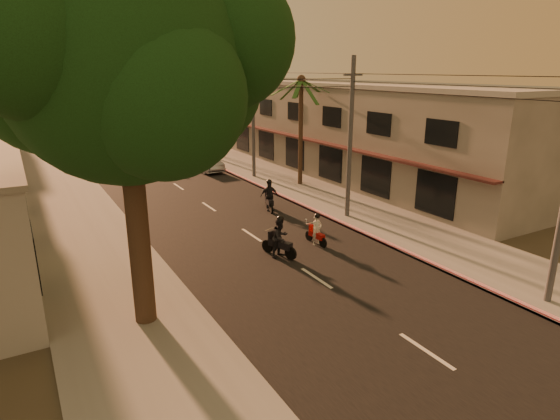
{
  "coord_description": "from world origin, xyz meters",
  "views": [
    {
      "loc": [
        -10.09,
        -12.58,
        8.32
      ],
      "look_at": [
        0.76,
        6.35,
        1.7
      ],
      "focal_mm": 30.0,
      "sensor_mm": 36.0,
      "label": 1
    }
  ],
  "objects_px": {
    "scooter_red": "(317,231)",
    "scooter_far_a": "(164,160)",
    "palm_tree": "(301,86)",
    "parked_car": "(205,162)",
    "broadleaf_tree": "(135,63)",
    "scooter_mid_b": "(269,196)",
    "scooter_mid_a": "(280,238)"
  },
  "relations": [
    {
      "from": "broadleaf_tree",
      "to": "palm_tree",
      "type": "xyz_separation_m",
      "value": [
        14.61,
        13.86,
        -1.33
      ]
    },
    {
      "from": "scooter_red",
      "to": "scooter_mid_b",
      "type": "distance_m",
      "value": 6.27
    },
    {
      "from": "broadleaf_tree",
      "to": "scooter_mid_b",
      "type": "xyz_separation_m",
      "value": [
        9.55,
        9.32,
        -7.59
      ]
    },
    {
      "from": "scooter_red",
      "to": "scooter_far_a",
      "type": "relative_size",
      "value": 1.02
    },
    {
      "from": "scooter_red",
      "to": "scooter_mid_b",
      "type": "xyz_separation_m",
      "value": [
        0.75,
        6.22,
        0.18
      ]
    },
    {
      "from": "palm_tree",
      "to": "scooter_mid_b",
      "type": "distance_m",
      "value": 9.25
    },
    {
      "from": "scooter_red",
      "to": "broadleaf_tree",
      "type": "bearing_deg",
      "value": -163.6
    },
    {
      "from": "scooter_far_a",
      "to": "parked_car",
      "type": "xyz_separation_m",
      "value": [
        2.68,
        -2.7,
        0.02
      ]
    },
    {
      "from": "broadleaf_tree",
      "to": "scooter_far_a",
      "type": "relative_size",
      "value": 7.49
    },
    {
      "from": "scooter_mid_a",
      "to": "scooter_far_a",
      "type": "xyz_separation_m",
      "value": [
        1.18,
        22.15,
        -0.19
      ]
    },
    {
      "from": "scooter_mid_a",
      "to": "broadleaf_tree",
      "type": "bearing_deg",
      "value": -177.82
    },
    {
      "from": "broadleaf_tree",
      "to": "scooter_mid_b",
      "type": "height_order",
      "value": "broadleaf_tree"
    },
    {
      "from": "palm_tree",
      "to": "scooter_mid_b",
      "type": "xyz_separation_m",
      "value": [
        -5.07,
        -4.54,
        -6.26
      ]
    },
    {
      "from": "palm_tree",
      "to": "parked_car",
      "type": "bearing_deg",
      "value": 117.32
    },
    {
      "from": "palm_tree",
      "to": "scooter_red",
      "type": "relative_size",
      "value": 4.97
    },
    {
      "from": "scooter_red",
      "to": "scooter_far_a",
      "type": "height_order",
      "value": "scooter_red"
    },
    {
      "from": "parked_car",
      "to": "scooter_far_a",
      "type": "bearing_deg",
      "value": 130.19
    },
    {
      "from": "scooter_mid_a",
      "to": "scooter_mid_b",
      "type": "bearing_deg",
      "value": 45.27
    },
    {
      "from": "scooter_far_a",
      "to": "broadleaf_tree",
      "type": "bearing_deg",
      "value": -113.69
    },
    {
      "from": "broadleaf_tree",
      "to": "palm_tree",
      "type": "height_order",
      "value": "broadleaf_tree"
    },
    {
      "from": "palm_tree",
      "to": "scooter_red",
      "type": "height_order",
      "value": "palm_tree"
    },
    {
      "from": "palm_tree",
      "to": "scooter_mid_b",
      "type": "bearing_deg",
      "value": -138.14
    },
    {
      "from": "scooter_red",
      "to": "scooter_mid_a",
      "type": "height_order",
      "value": "scooter_mid_a"
    },
    {
      "from": "scooter_mid_a",
      "to": "parked_car",
      "type": "xyz_separation_m",
      "value": [
        3.86,
        19.45,
        -0.17
      ]
    },
    {
      "from": "scooter_red",
      "to": "scooter_mid_b",
      "type": "relative_size",
      "value": 0.84
    },
    {
      "from": "scooter_mid_b",
      "to": "parked_car",
      "type": "bearing_deg",
      "value": 103.29
    },
    {
      "from": "scooter_red",
      "to": "scooter_mid_a",
      "type": "relative_size",
      "value": 0.83
    },
    {
      "from": "palm_tree",
      "to": "parked_car",
      "type": "distance_m",
      "value": 11.29
    },
    {
      "from": "scooter_far_a",
      "to": "scooter_red",
      "type": "bearing_deg",
      "value": -93.54
    },
    {
      "from": "palm_tree",
      "to": "scooter_far_a",
      "type": "relative_size",
      "value": 5.07
    },
    {
      "from": "broadleaf_tree",
      "to": "parked_car",
      "type": "relative_size",
      "value": 2.63
    },
    {
      "from": "scooter_red",
      "to": "scooter_far_a",
      "type": "bearing_deg",
      "value": 90.0
    }
  ]
}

